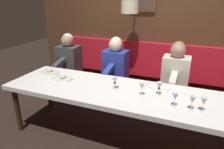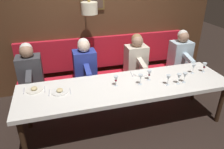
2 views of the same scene
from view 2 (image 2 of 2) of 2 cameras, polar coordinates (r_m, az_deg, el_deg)
The scene contains 19 objects.
ground_plane at distance 3.66m, azimuth 3.48°, elevation -12.90°, with size 12.00×12.00×0.00m, color black.
dining_table at distance 3.27m, azimuth 3.81°, elevation -3.63°, with size 0.90×3.22×0.74m.
banquette_bench at distance 4.23m, azimuth -0.35°, elevation -3.12°, with size 0.52×3.42×0.45m, color red.
back_wall_panel at distance 4.33m, azimuth -2.54°, elevation 13.78°, with size 0.59×4.62×2.90m.
diner_nearest at distance 4.55m, azimuth 17.83°, elevation 5.96°, with size 0.60×0.40×0.79m.
diner_near at distance 4.12m, azimuth 6.46°, elevation 4.95°, with size 0.60×0.40×0.79m.
diner_middle at distance 3.87m, azimuth -7.29°, elevation 3.46°, with size 0.60×0.40×0.79m.
diner_far at distance 3.87m, azimuth -21.10°, elevation 1.76°, with size 0.60×0.40×0.79m.
place_setting_0 at distance 3.59m, azimuth 7.54°, elevation 0.28°, with size 0.24×0.33×0.01m.
place_setting_1 at distance 3.28m, azimuth -19.96°, elevation -3.75°, with size 0.24×0.31×0.05m.
place_setting_2 at distance 3.14m, azimuth -13.71°, elevation -4.32°, with size 0.24×0.31×0.05m.
wine_glass_0 at distance 3.29m, azimuth 14.73°, elevation -0.87°, with size 0.07×0.07×0.16m.
wine_glass_1 at distance 3.22m, azimuth 7.58°, elevation -0.78°, with size 0.07×0.07×0.16m.
wine_glass_2 at distance 3.37m, azimuth 9.88°, elevation 0.33°, with size 0.07×0.07×0.16m.
wine_glass_3 at distance 3.78m, azimuth 20.85°, elevation 1.93°, with size 0.07×0.07×0.16m.
wine_glass_4 at distance 3.90m, azimuth 23.37°, elevation 2.18°, with size 0.07×0.07×0.16m.
wine_glass_5 at distance 3.43m, azimuth 18.79°, elevation -0.26°, with size 0.07×0.07×0.16m.
wine_glass_6 at distance 3.37m, azimuth 17.37°, elevation -0.58°, with size 0.07×0.07×0.16m.
wine_glass_7 at distance 3.16m, azimuth 1.04°, elevation -1.17°, with size 0.07×0.07×0.16m.
Camera 2 is at (-2.65, 0.97, 2.33)m, focal length 34.40 mm.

